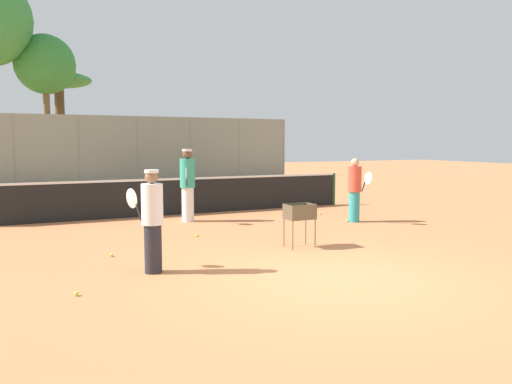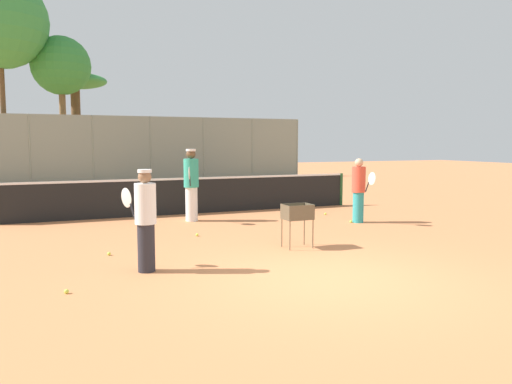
% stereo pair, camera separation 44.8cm
% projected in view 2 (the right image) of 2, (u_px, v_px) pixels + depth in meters
% --- Properties ---
extents(ground_plane, '(80.00, 80.00, 0.00)m').
position_uv_depth(ground_plane, '(328.00, 279.00, 7.67)').
color(ground_plane, '#D37F4C').
extents(tennis_net, '(10.43, 0.10, 1.07)m').
position_uv_depth(tennis_net, '(191.00, 195.00, 14.64)').
color(tennis_net, '#26592D').
rests_on(tennis_net, ground_plane).
extents(back_fence, '(21.48, 0.08, 3.53)m').
position_uv_depth(back_fence, '(122.00, 149.00, 27.03)').
color(back_fence, gray).
rests_on(back_fence, ground_plane).
extents(tree_0, '(3.23, 3.23, 7.97)m').
position_uv_depth(tree_0, '(61.00, 67.00, 27.71)').
color(tree_0, brown).
rests_on(tree_0, ground_plane).
extents(tree_2, '(3.73, 3.73, 6.23)m').
position_uv_depth(tree_2, '(75.00, 87.00, 29.84)').
color(tree_2, brown).
rests_on(tree_2, ground_plane).
extents(player_white_outfit, '(0.35, 0.91, 1.68)m').
position_uv_depth(player_white_outfit, '(359.00, 190.00, 12.99)').
color(player_white_outfit, teal).
rests_on(player_white_outfit, ground_plane).
extents(player_red_cap, '(0.50, 0.83, 1.66)m').
position_uv_depth(player_red_cap, '(145.00, 219.00, 8.04)').
color(player_red_cap, '#26262D').
rests_on(player_red_cap, ground_plane).
extents(player_yellow_shirt, '(0.48, 0.92, 1.92)m').
position_uv_depth(player_yellow_shirt, '(191.00, 184.00, 13.24)').
color(player_yellow_shirt, white).
rests_on(player_yellow_shirt, ground_plane).
extents(ball_cart, '(0.56, 0.41, 0.87)m').
position_uv_depth(ball_cart, '(298.00, 215.00, 9.90)').
color(ball_cart, brown).
rests_on(ball_cart, ground_plane).
extents(tennis_ball_0, '(0.07, 0.07, 0.07)m').
position_uv_depth(tennis_ball_0, '(351.00, 221.00, 13.04)').
color(tennis_ball_0, '#D1E54C').
rests_on(tennis_ball_0, ground_plane).
extents(tennis_ball_1, '(0.07, 0.07, 0.07)m').
position_uv_depth(tennis_ball_1, '(109.00, 254.00, 9.26)').
color(tennis_ball_1, '#D1E54C').
rests_on(tennis_ball_1, ground_plane).
extents(tennis_ball_2, '(0.07, 0.07, 0.07)m').
position_uv_depth(tennis_ball_2, '(146.00, 252.00, 9.42)').
color(tennis_ball_2, '#D1E54C').
rests_on(tennis_ball_2, ground_plane).
extents(tennis_ball_3, '(0.07, 0.07, 0.07)m').
position_uv_depth(tennis_ball_3, '(66.00, 291.00, 6.92)').
color(tennis_ball_3, '#D1E54C').
rests_on(tennis_ball_3, ground_plane).
extents(tennis_ball_4, '(0.07, 0.07, 0.07)m').
position_uv_depth(tennis_ball_4, '(325.00, 214.00, 14.45)').
color(tennis_ball_4, '#D1E54C').
rests_on(tennis_ball_4, ground_plane).
extents(tennis_ball_5, '(0.07, 0.07, 0.07)m').
position_uv_depth(tennis_ball_5, '(197.00, 235.00, 11.16)').
color(tennis_ball_5, '#D1E54C').
rests_on(tennis_ball_5, ground_plane).
extents(parked_car, '(4.20, 1.70, 1.60)m').
position_uv_depth(parked_car, '(42.00, 166.00, 29.98)').
color(parked_car, white).
rests_on(parked_car, ground_plane).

